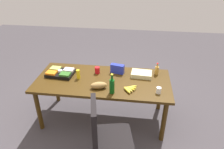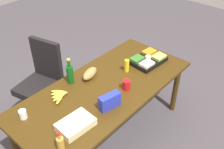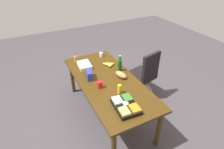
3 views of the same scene
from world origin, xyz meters
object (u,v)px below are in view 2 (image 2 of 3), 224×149
Objects in this scene: office_chair at (43,88)px; mustard_bottle at (127,66)px; veggie_tray at (148,60)px; wine_bottle at (70,74)px; red_solo_cup at (126,85)px; bread_loaf at (90,74)px; conference_table at (105,92)px; banana_bunch at (59,95)px; sheet_cake at (76,124)px; chip_bag_blue at (110,101)px; paper_cup at (23,114)px; dressing_bottle at (61,144)px.

mustard_bottle is (-0.60, 0.89, 0.45)m from office_chair.
wine_bottle is (0.89, -0.40, 0.08)m from veggie_tray.
office_chair reaches higher than red_solo_cup.
bread_loaf is at bearing -32.43° from mustard_bottle.
conference_table is 8.69× the size of bread_loaf.
conference_table is 0.50m from banana_bunch.
office_chair is 9.27× the size of red_solo_cup.
bread_loaf reaches higher than sheet_cake.
conference_table is 0.27m from red_solo_cup.
bread_loaf is 0.45m from banana_bunch.
banana_bunch is (0.21, 0.67, 0.40)m from office_chair.
paper_cup is (0.64, -0.50, -0.03)m from chip_bag_blue.
conference_table is at bearing 86.07° from bread_loaf.
office_chair is 4.64× the size of chip_bag_blue.
red_solo_cup reaches higher than banana_bunch.
wine_bottle reaches higher than conference_table.
sheet_cake is at bearing 5.64° from veggie_tray.
bread_loaf is 0.80× the size of wine_bottle.
veggie_tray is at bearing 155.66° from bread_loaf.
wine_bottle is at bearing -127.66° from sheet_cake.
office_chair is at bearing -70.48° from bread_loaf.
office_chair reaches higher than bread_loaf.
conference_table is at bearing 151.44° from banana_bunch.
sheet_cake is (0.60, 0.20, 0.11)m from conference_table.
banana_bunch is at bearing -64.90° from chip_bag_blue.
paper_cup is (0.96, -0.45, -0.01)m from red_solo_cup.
red_solo_cup is 0.97m from dressing_bottle.
bread_loaf is at bearing -178.70° from banana_bunch.
paper_cup reaches higher than sheet_cake.
mustard_bottle is 1.37× the size of red_solo_cup.
paper_cup is at bearing -2.90° from banana_bunch.
bread_loaf is 0.75× the size of sheet_cake.
veggie_tray is at bearing -168.65° from chip_bag_blue.
dressing_bottle is at bearing 43.70° from wine_bottle.
veggie_tray is (-0.69, 0.31, -0.01)m from bread_loaf.
bread_loaf is 0.85m from paper_cup.
dressing_bottle reaches higher than banana_bunch.
chip_bag_blue is at bearing 11.35° from veggie_tray.
chip_bag_blue is (0.59, 0.26, -0.00)m from mustard_bottle.
conference_table is 23.17× the size of paper_cup.
conference_table is 0.88m from paper_cup.
paper_cup is 0.45× the size of dressing_bottle.
chip_bag_blue reaches higher than veggie_tray.
veggie_tray is at bearing 168.22° from paper_cup.
dressing_bottle is (0.24, 0.09, 0.04)m from sheet_cake.
banana_bunch is at bearing -14.87° from veggie_tray.
sheet_cake is at bearing 11.86° from mustard_bottle.
red_solo_cup is 0.60m from veggie_tray.
chip_bag_blue is at bearing 88.65° from wine_bottle.
office_chair is 4.25× the size of bread_loaf.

